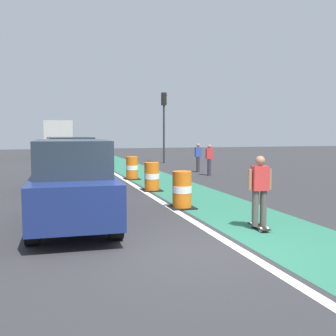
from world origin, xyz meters
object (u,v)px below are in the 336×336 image
(delivery_truck_down_block, at_px, (60,137))
(pedestrian_waiting, at_px, (209,159))
(parked_suv_nearest, at_px, (72,183))
(pedestrian_crossing, at_px, (198,157))
(parked_suv_second, at_px, (70,163))
(traffic_barrel_front, at_px, (182,190))
(traffic_light_corner, at_px, (164,115))
(traffic_barrel_mid, at_px, (152,177))
(traffic_barrel_back, at_px, (132,168))
(skateboarder_on_lane, at_px, (260,190))

(delivery_truck_down_block, relative_size, pedestrian_waiting, 4.81)
(parked_suv_nearest, height_order, pedestrian_crossing, parked_suv_nearest)
(parked_suv_second, bearing_deg, pedestrian_crossing, 33.23)
(delivery_truck_down_block, bearing_deg, traffic_barrel_front, -84.30)
(traffic_light_corner, bearing_deg, parked_suv_nearest, -112.31)
(pedestrian_waiting, bearing_deg, pedestrian_crossing, 86.51)
(parked_suv_second, distance_m, pedestrian_waiting, 7.69)
(traffic_barrel_mid, relative_size, pedestrian_waiting, 0.68)
(traffic_barrel_mid, relative_size, traffic_barrel_back, 1.00)
(traffic_barrel_front, xyz_separation_m, pedestrian_waiting, (4.23, 8.10, 0.33))
(traffic_barrel_front, bearing_deg, pedestrian_crossing, 66.55)
(traffic_barrel_back, bearing_deg, traffic_barrel_front, -90.55)
(parked_suv_nearest, distance_m, traffic_light_corner, 20.16)
(skateboarder_on_lane, distance_m, pedestrian_waiting, 11.54)
(traffic_barrel_front, height_order, delivery_truck_down_block, delivery_truck_down_block)
(traffic_barrel_mid, distance_m, traffic_light_corner, 14.43)
(parked_suv_nearest, height_order, delivery_truck_down_block, delivery_truck_down_block)
(skateboarder_on_lane, relative_size, pedestrian_crossing, 1.05)
(parked_suv_second, xyz_separation_m, traffic_barrel_front, (2.92, -5.25, -0.50))
(skateboarder_on_lane, bearing_deg, traffic_light_corner, 80.01)
(parked_suv_second, bearing_deg, delivery_truck_down_block, 89.24)
(traffic_barrel_mid, bearing_deg, traffic_light_corner, 71.98)
(traffic_barrel_back, bearing_deg, parked_suv_nearest, -109.90)
(skateboarder_on_lane, xyz_separation_m, pedestrian_waiting, (3.36, 11.04, -0.05))
(skateboarder_on_lane, bearing_deg, pedestrian_crossing, 74.99)
(traffic_barrel_mid, xyz_separation_m, traffic_light_corner, (4.37, 13.43, 2.97))
(parked_suv_nearest, relative_size, traffic_barrel_back, 4.27)
(delivery_truck_down_block, height_order, pedestrian_crossing, delivery_truck_down_block)
(skateboarder_on_lane, relative_size, delivery_truck_down_block, 0.22)
(traffic_barrel_back, bearing_deg, skateboarder_on_lane, -85.69)
(pedestrian_waiting, bearing_deg, parked_suv_second, -158.31)
(delivery_truck_down_block, distance_m, pedestrian_waiting, 19.58)
(skateboarder_on_lane, relative_size, traffic_barrel_back, 1.55)
(traffic_barrel_back, height_order, pedestrian_crossing, pedestrian_crossing)
(delivery_truck_down_block, xyz_separation_m, traffic_light_corner, (7.04, -9.30, 1.65))
(skateboarder_on_lane, bearing_deg, parked_suv_nearest, 159.27)
(traffic_barrel_front, distance_m, traffic_barrel_mid, 3.68)
(traffic_light_corner, distance_m, pedestrian_waiting, 9.39)
(traffic_barrel_mid, height_order, delivery_truck_down_block, delivery_truck_down_block)
(parked_suv_second, distance_m, traffic_barrel_back, 3.85)
(parked_suv_nearest, height_order, pedestrian_waiting, parked_suv_nearest)
(parked_suv_nearest, bearing_deg, skateboarder_on_lane, -20.73)
(parked_suv_nearest, xyz_separation_m, pedestrian_waiting, (7.42, 9.50, -0.17))
(skateboarder_on_lane, distance_m, parked_suv_nearest, 4.35)
(parked_suv_second, height_order, traffic_barrel_front, parked_suv_second)
(delivery_truck_down_block, height_order, traffic_light_corner, traffic_light_corner)
(parked_suv_nearest, relative_size, traffic_barrel_mid, 4.27)
(parked_suv_nearest, bearing_deg, traffic_barrel_mid, 57.60)
(skateboarder_on_lane, height_order, pedestrian_waiting, skateboarder_on_lane)
(skateboarder_on_lane, xyz_separation_m, traffic_light_corner, (3.53, 20.05, 2.59))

